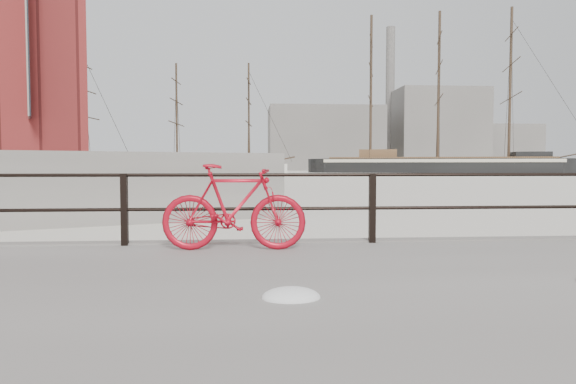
# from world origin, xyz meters

# --- Properties ---
(ground) EXTENTS (400.00, 400.00, 0.00)m
(ground) POSITION_xyz_m (0.00, 0.00, 0.00)
(ground) COLOR white
(ground) RESTS_ON ground
(promenade) EXTENTS (36.00, 8.00, 0.35)m
(promenade) POSITION_xyz_m (0.00, -4.00, 0.17)
(promenade) COLOR gray
(promenade) RESTS_ON ground
(guardrail) EXTENTS (28.00, 0.10, 1.00)m
(guardrail) POSITION_xyz_m (0.00, -0.15, 0.85)
(guardrail) COLOR black
(guardrail) RESTS_ON promenade
(bicycle) EXTENTS (1.89, 0.36, 1.13)m
(bicycle) POSITION_xyz_m (-1.97, -0.66, 0.92)
(bicycle) COLOR #B40C1D
(bicycle) RESTS_ON promenade
(snow_mounds) EXTENTS (25.13, 2.64, 0.33)m
(snow_mounds) POSITION_xyz_m (1.25, -1.73, 0.50)
(snow_mounds) COLOR white
(snow_mounds) RESTS_ON promenade
(barque_black) EXTENTS (59.51, 33.53, 32.26)m
(barque_black) POSITION_xyz_m (34.60, 89.28, 0.00)
(barque_black) COLOR black
(barque_black) RESTS_ON ground
(schooner_mid) EXTENTS (26.39, 12.94, 18.69)m
(schooner_mid) POSITION_xyz_m (-7.54, 76.15, 0.00)
(schooner_mid) COLOR silver
(schooner_mid) RESTS_ON ground
(schooner_left) EXTENTS (27.48, 14.73, 19.82)m
(schooner_left) POSITION_xyz_m (-31.57, 69.50, 0.00)
(schooner_left) COLOR silver
(schooner_left) RESTS_ON ground
(industrial_west) EXTENTS (32.00, 18.00, 18.00)m
(industrial_west) POSITION_xyz_m (20.00, 140.00, 9.00)
(industrial_west) COLOR gray
(industrial_west) RESTS_ON ground
(industrial_mid) EXTENTS (26.00, 20.00, 24.00)m
(industrial_mid) POSITION_xyz_m (55.00, 145.00, 12.00)
(industrial_mid) COLOR gray
(industrial_mid) RESTS_ON ground
(industrial_east) EXTENTS (20.00, 16.00, 14.00)m
(industrial_east) POSITION_xyz_m (78.00, 150.00, 7.00)
(industrial_east) COLOR gray
(industrial_east) RESTS_ON ground
(smokestack) EXTENTS (2.80, 2.80, 44.00)m
(smokestack) POSITION_xyz_m (42.00, 150.00, 22.00)
(smokestack) COLOR gray
(smokestack) RESTS_ON ground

